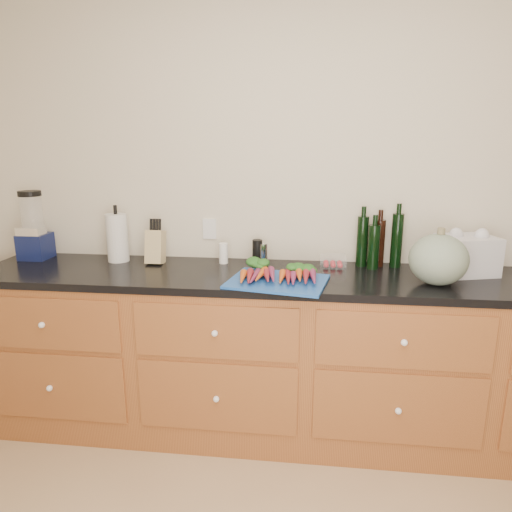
# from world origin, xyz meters

# --- Properties ---
(wall_back) EXTENTS (4.10, 0.05, 2.60)m
(wall_back) POSITION_xyz_m (0.00, 1.62, 1.30)
(wall_back) COLOR beige
(wall_back) RESTS_ON ground
(cabinets) EXTENTS (3.60, 0.64, 0.90)m
(cabinets) POSITION_xyz_m (0.00, 1.30, 0.45)
(cabinets) COLOR brown
(cabinets) RESTS_ON ground
(countertop) EXTENTS (3.64, 0.62, 0.04)m
(countertop) POSITION_xyz_m (0.00, 1.30, 0.92)
(countertop) COLOR black
(countertop) RESTS_ON cabinets
(cutting_board) EXTENTS (0.54, 0.44, 0.01)m
(cutting_board) POSITION_xyz_m (-0.16, 1.14, 0.95)
(cutting_board) COLOR #1A4B9F
(cutting_board) RESTS_ON countertop
(carrots) EXTENTS (0.39, 0.28, 0.06)m
(carrots) POSITION_xyz_m (-0.16, 1.18, 0.98)
(carrots) COLOR #D45818
(carrots) RESTS_ON cutting_board
(squash) EXTENTS (0.28, 0.28, 0.25)m
(squash) POSITION_xyz_m (0.63, 1.21, 1.07)
(squash) COLOR slate
(squash) RESTS_ON countertop
(blender_appliance) EXTENTS (0.16, 0.16, 0.41)m
(blender_appliance) POSITION_xyz_m (-1.64, 1.46, 1.12)
(blender_appliance) COLOR #0E1643
(blender_appliance) RESTS_ON countertop
(paper_towel) EXTENTS (0.12, 0.12, 0.28)m
(paper_towel) POSITION_xyz_m (-1.12, 1.46, 1.08)
(paper_towel) COLOR silver
(paper_towel) RESTS_ON countertop
(knife_block) EXTENTS (0.10, 0.10, 0.19)m
(knife_block) POSITION_xyz_m (-0.89, 1.44, 1.04)
(knife_block) COLOR tan
(knife_block) RESTS_ON countertop
(grinder_salt) EXTENTS (0.05, 0.05, 0.12)m
(grinder_salt) POSITION_xyz_m (-0.50, 1.48, 1.00)
(grinder_salt) COLOR white
(grinder_salt) RESTS_ON countertop
(grinder_pepper) EXTENTS (0.06, 0.06, 0.14)m
(grinder_pepper) POSITION_xyz_m (-0.30, 1.48, 1.01)
(grinder_pepper) COLOR black
(grinder_pepper) RESTS_ON countertop
(canister_chrome) EXTENTS (0.05, 0.05, 0.12)m
(canister_chrome) POSITION_xyz_m (-0.26, 1.48, 1.00)
(canister_chrome) COLOR silver
(canister_chrome) RESTS_ON countertop
(tomato_box) EXTENTS (0.14, 0.12, 0.07)m
(tomato_box) POSITION_xyz_m (0.13, 1.47, 0.97)
(tomato_box) COLOR white
(tomato_box) RESTS_ON countertop
(bottles) EXTENTS (0.25, 0.13, 0.30)m
(bottles) POSITION_xyz_m (0.38, 1.51, 1.08)
(bottles) COLOR black
(bottles) RESTS_ON countertop
(grocery_bag) EXTENTS (0.33, 0.29, 0.20)m
(grocery_bag) POSITION_xyz_m (0.83, 1.42, 1.04)
(grocery_bag) COLOR white
(grocery_bag) RESTS_ON countertop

